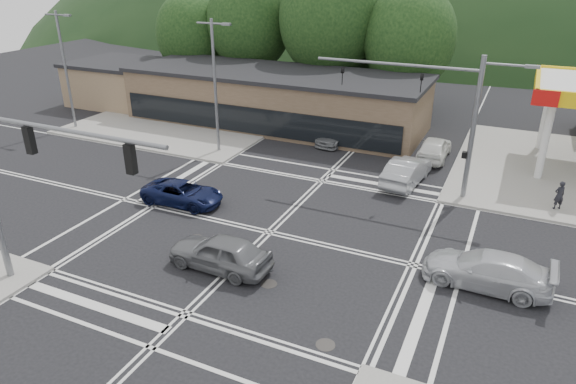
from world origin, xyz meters
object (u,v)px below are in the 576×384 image
at_px(car_queue_a, 407,171).
at_px(pedestrian, 559,195).
at_px(car_blue_west, 182,193).
at_px(car_queue_b, 434,148).
at_px(car_silver_east, 487,270).
at_px(car_northbound, 337,135).
at_px(car_grey_center, 220,252).

bearing_deg(car_queue_a, pedestrian, -176.13).
distance_m(car_blue_west, car_queue_b, 17.27).
xyz_separation_m(car_blue_west, car_queue_b, (11.36, 13.01, 0.15)).
height_order(car_silver_east, car_northbound, car_silver_east).
height_order(car_silver_east, car_queue_a, car_queue_a).
distance_m(car_queue_a, car_northbound, 8.36).
bearing_deg(pedestrian, car_silver_east, 40.46).
distance_m(car_blue_west, car_silver_east, 16.11).
xyz_separation_m(car_silver_east, car_northbound, (-11.84, 14.70, -0.11)).
distance_m(car_blue_west, pedestrian, 20.35).
relative_size(car_queue_a, pedestrian, 3.04).
height_order(car_blue_west, car_queue_b, car_queue_b).
bearing_deg(pedestrian, car_queue_b, -67.77).
xyz_separation_m(car_queue_a, car_queue_b, (0.75, 5.00, -0.02)).
height_order(car_northbound, pedestrian, pedestrian).
bearing_deg(car_grey_center, car_blue_west, -130.19).
height_order(car_grey_center, car_northbound, car_grey_center).
distance_m(car_blue_west, car_queue_a, 13.29).
relative_size(car_grey_center, pedestrian, 2.91).
xyz_separation_m(car_blue_west, car_northbound, (4.22, 13.41, 0.00)).
bearing_deg(car_blue_west, car_silver_east, -97.30).
xyz_separation_m(car_queue_a, pedestrian, (8.25, -0.38, 0.15)).
xyz_separation_m(car_queue_b, pedestrian, (7.50, -5.38, 0.17)).
distance_m(car_grey_center, car_queue_b, 18.76).
bearing_deg(car_blue_west, car_queue_a, -55.64).
height_order(car_queue_b, pedestrian, pedestrian).
bearing_deg(car_grey_center, pedestrian, 134.05).
bearing_deg(car_grey_center, car_silver_east, 109.49).
bearing_deg(car_blue_west, pedestrian, -70.67).
relative_size(car_queue_a, car_northbound, 1.11).
relative_size(car_blue_west, pedestrian, 2.86).
distance_m(car_silver_east, pedestrian, 9.35).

